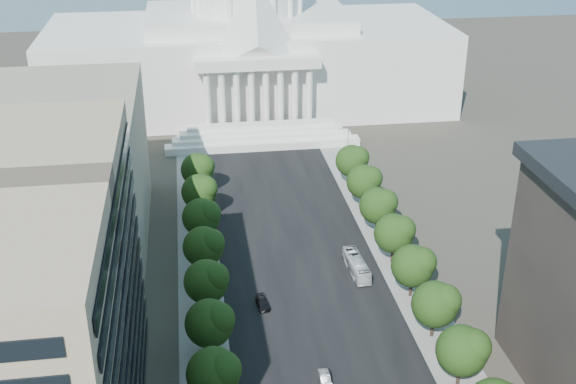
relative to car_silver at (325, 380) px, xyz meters
name	(u,v)px	position (x,y,z in m)	size (l,w,h in m)	color
road_asphalt	(295,253)	(1.50, 39.02, -0.72)	(30.00, 260.00, 0.01)	black
sidewalk_left	(199,260)	(-17.50, 39.02, -0.72)	(8.00, 260.00, 0.02)	gray
sidewalk_right	(388,246)	(20.50, 39.02, -0.72)	(8.00, 260.00, 0.02)	gray
capitol	(248,40)	(1.50, 133.91, 19.29)	(120.00, 56.00, 73.00)	white
office_block_left_far	(42,177)	(-46.50, 49.02, 14.28)	(38.00, 52.00, 30.00)	gray
tree_l_d	(216,373)	(-16.16, -3.17, 5.73)	(7.79, 7.60, 9.97)	#33261C
tree_l_e	(211,322)	(-16.16, 8.83, 5.73)	(7.79, 7.60, 9.97)	#33261C
tree_l_f	(208,281)	(-16.16, 20.83, 5.73)	(7.79, 7.60, 9.97)	#33261C
tree_l_g	(205,246)	(-16.16, 32.83, 5.73)	(7.79, 7.60, 9.97)	#33261C
tree_l_h	(203,216)	(-16.16, 44.83, 5.73)	(7.79, 7.60, 9.97)	#33261C
tree_l_i	(201,191)	(-16.16, 56.83, 5.73)	(7.79, 7.60, 9.97)	#33261C
tree_l_j	(199,169)	(-16.16, 68.83, 5.73)	(7.79, 7.60, 9.97)	#33261C
tree_r_d	(465,350)	(19.84, -3.17, 5.73)	(7.79, 7.60, 9.97)	#33261C
tree_r_e	(437,303)	(19.84, 8.83, 5.73)	(7.79, 7.60, 9.97)	#33261C
tree_r_f	(415,265)	(19.84, 20.83, 5.73)	(7.79, 7.60, 9.97)	#33261C
tree_r_g	(396,232)	(19.84, 32.83, 5.73)	(7.79, 7.60, 9.97)	#33261C
tree_r_h	(380,205)	(19.84, 44.83, 5.73)	(7.79, 7.60, 9.97)	#33261C
tree_r_i	(365,181)	(19.84, 56.83, 5.73)	(7.79, 7.60, 9.97)	#33261C
tree_r_j	(353,160)	(19.84, 68.83, 5.73)	(7.79, 7.60, 9.97)	#33261C
streetlight_c	(446,305)	(21.40, 9.02, 5.10)	(2.61, 0.44, 9.00)	gray
streetlight_d	(402,232)	(21.40, 34.02, 5.10)	(2.61, 0.44, 9.00)	gray
streetlight_e	(370,179)	(21.40, 59.02, 5.10)	(2.61, 0.44, 9.00)	gray
streetlight_f	(346,139)	(21.40, 84.02, 5.10)	(2.61, 0.44, 9.00)	gray
car_silver	(325,380)	(0.00, 0.00, 0.00)	(1.52, 4.37, 1.44)	#A6A9AE
car_dark_b	(263,303)	(-6.94, 21.37, -0.05)	(1.86, 4.58, 1.33)	black
city_bus	(356,265)	(11.76, 30.01, 0.82)	(2.59, 11.05, 3.08)	silver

